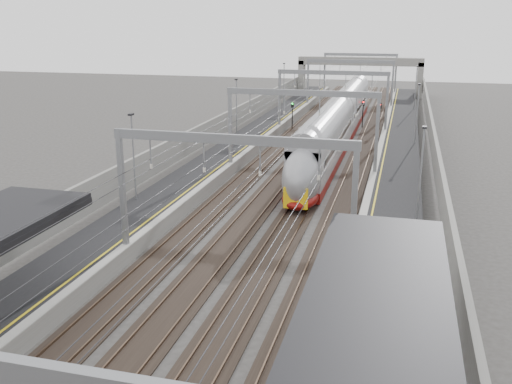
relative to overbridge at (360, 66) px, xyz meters
The scene contains 11 objects.
platform_left 55.79m from the overbridge, 98.28° to the right, with size 4.00×120.00×1.00m, color black.
platform_right 55.79m from the overbridge, 81.72° to the right, with size 4.00×120.00×1.00m, color black.
tracks 55.25m from the overbridge, 90.00° to the right, with size 11.40×140.00×0.20m.
overhead_line 48.39m from the overbridge, 90.00° to the right, with size 13.00×140.00×6.60m.
overbridge is the anchor object (origin of this frame).
wall_left 56.25m from the overbridge, 101.51° to the right, with size 0.30×120.00×3.20m, color slate.
wall_right 56.25m from the overbridge, 78.49° to the right, with size 0.30×120.00×3.20m, color slate.
train 44.98m from the overbridge, 88.08° to the right, with size 2.74×49.88×4.33m.
signal_green 35.93m from the overbridge, 98.35° to the right, with size 0.32×0.32×3.48m.
signal_red_near 31.95m from the overbridge, 84.23° to the right, with size 0.32×0.32×3.48m.
signal_red_far 34.09m from the overbridge, 80.85° to the right, with size 0.32×0.32×3.48m.
Camera 1 is at (8.41, -5.11, 13.08)m, focal length 40.00 mm.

